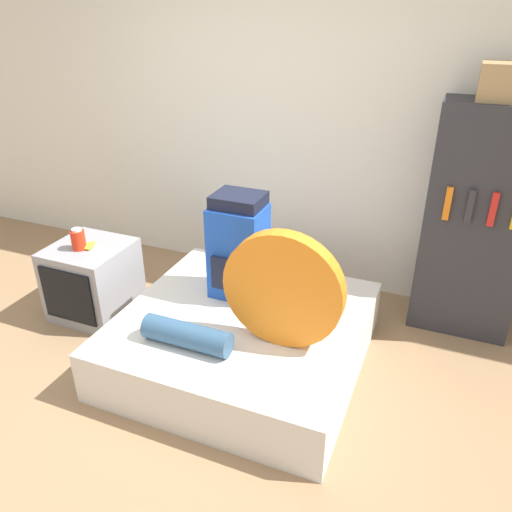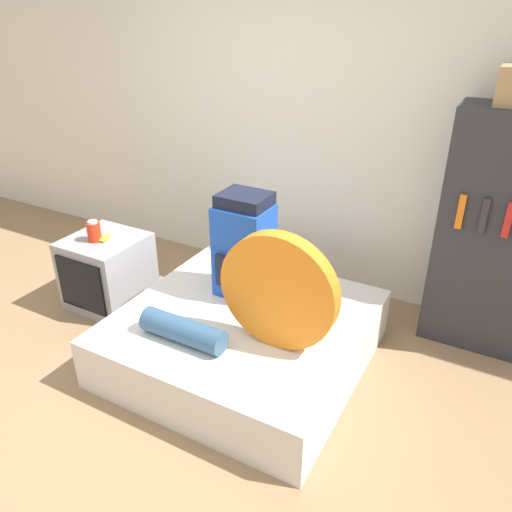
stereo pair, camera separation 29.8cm
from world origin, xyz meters
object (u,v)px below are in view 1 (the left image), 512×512
Objects in this scene: sleeping_roll at (187,335)px; bookshelf at (476,224)px; backpack at (238,247)px; television at (93,280)px; cardboard_box at (506,82)px; canister at (78,239)px; tent_bag at (283,290)px.

bookshelf is at bearing 43.56° from sleeping_roll.
television is at bearing -172.04° from backpack.
television is at bearing -160.90° from cardboard_box.
canister is 0.10× the size of bookshelf.
canister is at bearing -169.89° from backpack.
cardboard_box is at bearing 49.64° from tent_bag.
cardboard_box is at bearing 19.10° from television.
cardboard_box is (1.47, 1.40, 1.30)m from sleeping_roll.
backpack is 1.22m from television.
tent_bag is at bearing -41.60° from backpack.
backpack is 1.32× the size of sleeping_roll.
sleeping_roll is 0.33× the size of bookshelf.
bookshelf reaches higher than sleeping_roll.
bookshelf reaches higher than backpack.
television is (-1.10, 0.51, -0.14)m from sleeping_roll.
sleeping_roll is 2.41m from cardboard_box.
sleeping_roll is (-0.50, -0.26, -0.28)m from tent_bag.
tent_bag reaches higher than canister.
sleeping_roll is at bearing -136.44° from bookshelf.
television is at bearing 62.29° from canister.
tent_bag is 1.67m from television.
cardboard_box is (-0.01, -0.01, 0.92)m from bookshelf.
cardboard_box is (2.60, 0.94, 1.09)m from canister.
canister is 2.97m from cardboard_box.
tent_bag is at bearing 27.19° from sleeping_roll.
tent_bag is 1.51m from bookshelf.
canister is (-0.03, -0.05, 0.36)m from television.
television is at bearing 171.09° from tent_bag.
sleeping_roll is at bearing -93.04° from backpack.
sleeping_roll is 3.40× the size of canister.
tent_bag is at bearing -7.09° from canister.
tent_bag is 2.39× the size of cardboard_box.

